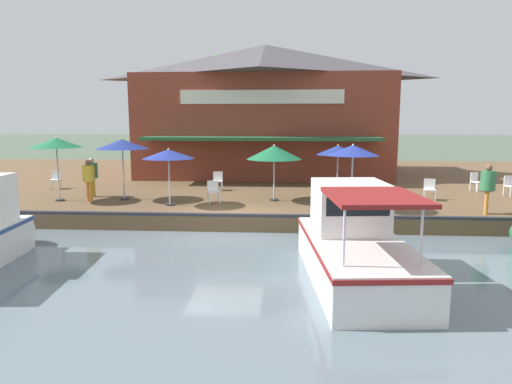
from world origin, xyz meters
name	(u,v)px	position (x,y,z in m)	size (l,w,h in m)	color
ground_plane	(225,234)	(0.00, 0.00, 0.00)	(220.00, 220.00, 0.00)	#4C5B47
quay_deck	(251,182)	(-11.00, 0.00, 0.30)	(22.00, 56.00, 0.60)	brown
quay_edge_fender	(225,215)	(-0.10, 0.00, 0.65)	(0.20, 50.40, 0.10)	#2D2D33
waterfront_restaurant	(265,109)	(-13.29, 0.73, 4.50)	(10.93, 14.63, 7.66)	brown
patio_umbrella_near_quay_edge	(338,150)	(-4.18, 4.15, 2.58)	(1.79, 1.79, 2.22)	#B7B7B7
patio_umbrella_far_corner	(274,152)	(-3.27, 1.54, 2.54)	(2.20, 2.20, 2.26)	#B7B7B7
patio_umbrella_mid_patio_right	(353,151)	(-1.44, 4.37, 2.75)	(1.81, 1.81, 2.38)	#B7B7B7
patio_umbrella_back_row	(56,143)	(-2.65, -7.04, 2.92)	(1.98, 1.98, 2.56)	#B7B7B7
patio_umbrella_by_entrance	(168,154)	(-1.98, -2.38, 2.55)	(1.92, 1.92, 2.17)	#B7B7B7
patio_umbrella_mid_patio_left	(122,144)	(-3.13, -4.56, 2.85)	(2.08, 2.08, 2.49)	#B7B7B7
cafe_chair_back_row_seat	(510,185)	(-5.16, 11.61, 1.08)	(0.55, 0.55, 0.85)	white
cafe_chair_facing_river	(430,188)	(-3.87, 7.84, 1.08)	(0.51, 0.51, 0.85)	white
cafe_chair_far_corner_seat	(56,179)	(-5.85, -8.84, 1.08)	(0.53, 0.53, 0.85)	white
cafe_chair_under_first_umbrella	(476,181)	(-6.37, 10.67, 1.08)	(0.59, 0.59, 0.85)	white
cafe_chair_beside_entrance	(213,190)	(-2.72, -0.83, 1.08)	(0.55, 0.55, 0.85)	white
cafe_chair_mid_patio	(218,180)	(-5.89, -1.13, 1.08)	(0.45, 0.45, 0.85)	white
person_near_entrance	(488,183)	(-1.11, 8.92, 1.68)	(0.49, 0.49, 1.72)	orange
person_mid_patio	(92,173)	(-3.73, -6.13, 1.63)	(0.46, 0.46, 1.64)	gold
person_at_quay_edge	(89,176)	(-2.52, -5.74, 1.65)	(0.47, 0.47, 1.67)	orange
motorboat_fourth_along	(351,242)	(3.84, 3.63, 0.84)	(6.21, 2.62, 2.24)	white
tree_upstream_bank	(220,92)	(-17.90, -2.69, 5.82)	(5.15, 4.91, 7.81)	brown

